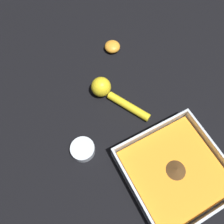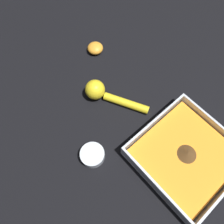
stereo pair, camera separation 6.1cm
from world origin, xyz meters
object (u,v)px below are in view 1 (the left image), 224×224
(spice_bowl, at_px, (83,149))
(square_dish, at_px, (175,171))
(lemon_squeezer, at_px, (108,92))
(lemon_half, at_px, (112,47))

(spice_bowl, bearing_deg, square_dish, 138.21)
(spice_bowl, relative_size, lemon_squeezer, 0.35)
(square_dish, relative_size, lemon_half, 4.62)
(square_dish, bearing_deg, lemon_half, -97.18)
(lemon_squeezer, height_order, lemon_half, lemon_squeezer)
(square_dish, height_order, spice_bowl, square_dish)
(square_dish, xyz_separation_m, lemon_half, (-0.05, -0.43, -0.00))
(lemon_squeezer, bearing_deg, lemon_half, -59.70)
(lemon_squeezer, relative_size, lemon_half, 3.52)
(lemon_squeezer, bearing_deg, spice_bowl, 103.02)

